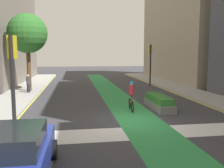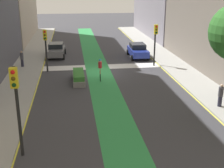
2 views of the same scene
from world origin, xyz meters
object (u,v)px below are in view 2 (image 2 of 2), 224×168
Objects in this scene: car_grey_right_near at (56,50)px; cyclist_in_lane at (100,69)px; pedestrian_sidewalk_right_a at (22,59)px; median_planter at (79,77)px; traffic_signal_near_left at (155,37)px; car_blue_left_near at (138,50)px; traffic_signal_near_right at (46,43)px; traffic_signal_far_right at (16,96)px; pedestrian_sidewalk_left_a at (221,95)px.

cyclist_in_lane is at bearing 113.98° from car_grey_right_near.
cyclist_in_lane is 1.15× the size of pedestrian_sidewalk_right_a.
traffic_signal_near_left is at bearing -151.74° from median_planter.
cyclist_in_lane is at bearing 57.24° from car_blue_left_near.
traffic_signal_near_right is at bearing 144.96° from pedestrian_sidewalk_right_a.
car_grey_right_near is at bearing -66.02° from cyclist_in_lane.
traffic_signal_near_right reaches higher than car_blue_left_near.
traffic_signal_far_right reaches higher than car_blue_left_near.
traffic_signal_near_left is 1.00× the size of car_grey_right_near.
traffic_signal_near_left is 11.84m from car_grey_right_near.
traffic_signal_near_left is 2.63× the size of pedestrian_sidewalk_right_a.
pedestrian_sidewalk_left_a is (-7.47, 7.67, -0.01)m from cyclist_in_lane.
car_grey_right_near is at bearing -92.22° from traffic_signal_far_right.
traffic_signal_near_right is 2.55× the size of pedestrian_sidewalk_left_a.
car_grey_right_near is (-0.84, -21.67, -2.40)m from traffic_signal_far_right.
car_grey_right_near is 10.37m from cyclist_in_lane.
traffic_signal_near_left is 2.67× the size of pedestrian_sidewalk_left_a.
traffic_signal_far_right is at bearing 19.85° from pedestrian_sidewalk_left_a.
pedestrian_sidewalk_right_a is 0.47× the size of median_planter.
pedestrian_sidewalk_right_a is at bearing -35.04° from traffic_signal_near_right.
median_planter is (9.39, -7.30, -0.55)m from pedestrian_sidewalk_left_a.
traffic_signal_near_left is at bearing 175.66° from pedestrian_sidewalk_right_a.
traffic_signal_near_right is 16.44m from pedestrian_sidewalk_left_a.
cyclist_in_lane reaches higher than median_planter.
traffic_signal_far_right is 22.69m from car_blue_left_near.
traffic_signal_near_right reaches higher than cyclist_in_lane.
car_blue_left_near is 2.64× the size of pedestrian_sidewalk_left_a.
traffic_signal_near_right is 0.96× the size of car_blue_left_near.
pedestrian_sidewalk_left_a reaches higher than car_blue_left_near.
traffic_signal_near_right reaches higher than median_planter.
traffic_signal_near_left reaches higher than pedestrian_sidewalk_left_a.
traffic_signal_near_left is at bearing -82.67° from pedestrian_sidewalk_left_a.
traffic_signal_near_right is at bearing -90.85° from traffic_signal_far_right.
median_planter is (7.91, 4.25, -2.58)m from traffic_signal_near_left.
pedestrian_sidewalk_right_a is 19.48m from pedestrian_sidewalk_left_a.
cyclist_in_lane is (-4.21, 9.48, 0.17)m from car_grey_right_near.
pedestrian_sidewalk_left_a is (-12.53, -4.52, -2.24)m from traffic_signal_far_right.
pedestrian_sidewalk_left_a is at bearing 134.24° from cyclist_in_lane.
traffic_signal_near_right is 15.27m from traffic_signal_far_right.
car_grey_right_near is at bearing -55.73° from pedestrian_sidewalk_left_a.
pedestrian_sidewalk_left_a is at bearing 124.27° from car_grey_right_near.
pedestrian_sidewalk_right_a is (2.36, -17.08, -2.23)m from traffic_signal_far_right.
pedestrian_sidewalk_left_a is at bearing 138.85° from traffic_signal_near_right.
traffic_signal_near_left is at bearing -147.12° from cyclist_in_lane.
traffic_signal_far_right is at bearing 97.86° from pedestrian_sidewalk_right_a.
car_blue_left_near is (0.87, -4.08, -2.18)m from traffic_signal_near_left.
traffic_signal_far_right is at bearing 63.21° from car_blue_left_near.
cyclist_in_lane is 2.04m from median_planter.
traffic_signal_near_left is 2.29× the size of cyclist_in_lane.
median_planter is at bearing 11.17° from cyclist_in_lane.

